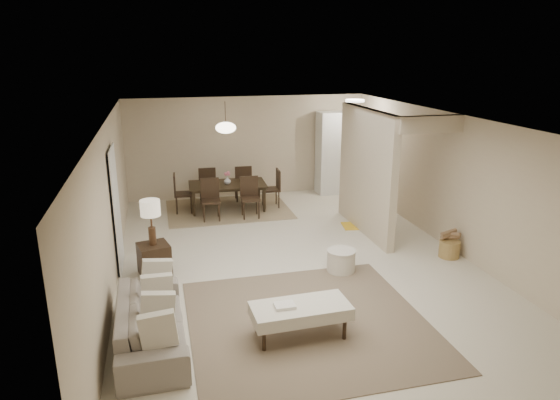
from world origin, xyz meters
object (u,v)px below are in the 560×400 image
object	(u,v)px
wicker_basket	(449,249)
sofa	(151,322)
round_pouf	(341,261)
side_table	(154,259)
pantry_cabinet	(340,153)
dining_table	(228,197)
ottoman_bench	(300,311)

from	to	relation	value
wicker_basket	sofa	bearing A→B (deg)	-163.31
round_pouf	wicker_basket	world-z (taller)	round_pouf
side_table	wicker_basket	world-z (taller)	side_table
pantry_cabinet	round_pouf	xyz separation A→B (m)	(-1.71, -4.66, -0.86)
round_pouf	dining_table	world-z (taller)	dining_table
side_table	wicker_basket	size ratio (longest dim) A/B	1.45
side_table	wicker_basket	bearing A→B (deg)	-6.01
side_table	dining_table	world-z (taller)	dining_table
dining_table	ottoman_bench	bearing A→B (deg)	-85.96
sofa	dining_table	world-z (taller)	dining_table
side_table	dining_table	distance (m)	3.62
round_pouf	dining_table	size ratio (longest dim) A/B	0.28
ottoman_bench	round_pouf	distance (m)	2.15
side_table	round_pouf	distance (m)	3.11
sofa	round_pouf	xyz separation A→B (m)	(3.09, 1.46, -0.11)
ottoman_bench	side_table	size ratio (longest dim) A/B	2.44
ottoman_bench	side_table	bearing A→B (deg)	125.18
dining_table	pantry_cabinet	bearing A→B (deg)	17.65
ottoman_bench	wicker_basket	world-z (taller)	ottoman_bench
wicker_basket	dining_table	world-z (taller)	dining_table
round_pouf	ottoman_bench	bearing A→B (deg)	-124.84
sofa	wicker_basket	xyz separation A→B (m)	(5.20, 1.56, -0.15)
sofa	wicker_basket	size ratio (longest dim) A/B	5.68
pantry_cabinet	round_pouf	size ratio (longest dim) A/B	4.30
pantry_cabinet	dining_table	bearing A→B (deg)	-165.08
sofa	ottoman_bench	size ratio (longest dim) A/B	1.60
round_pouf	dining_table	bearing A→B (deg)	109.36
dining_table	wicker_basket	bearing A→B (deg)	-44.53
round_pouf	wicker_basket	distance (m)	2.11
round_pouf	dining_table	xyz separation A→B (m)	(-1.35, 3.85, 0.12)
pantry_cabinet	ottoman_bench	bearing A→B (deg)	-114.55
round_pouf	pantry_cabinet	bearing A→B (deg)	69.88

